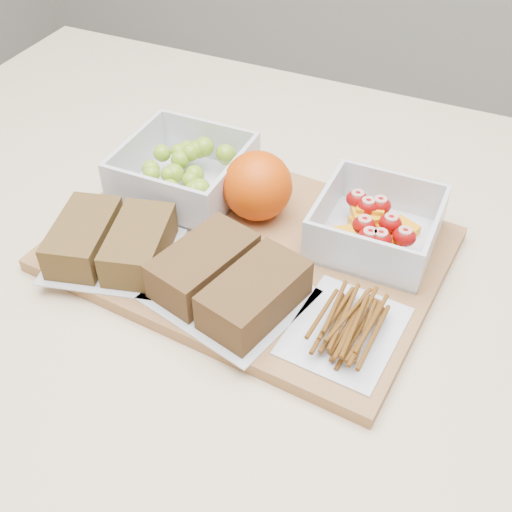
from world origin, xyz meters
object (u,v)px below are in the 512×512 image
(cutting_board, at_px, (249,249))
(orange, at_px, (257,186))
(sandwich_bag_center, at_px, (229,281))
(fruit_container, at_px, (376,227))
(grape_container, at_px, (187,171))
(pretzel_bag, at_px, (346,322))
(sandwich_bag_left, at_px, (112,241))

(cutting_board, distance_m, orange, 0.07)
(cutting_board, distance_m, sandwich_bag_center, 0.09)
(cutting_board, relative_size, fruit_container, 3.21)
(grape_container, bearing_deg, fruit_container, -0.59)
(pretzel_bag, bearing_deg, fruit_container, 95.34)
(orange, bearing_deg, fruit_container, 3.27)
(sandwich_bag_center, bearing_deg, sandwich_bag_left, 178.62)
(fruit_container, xyz_separation_m, orange, (-0.14, -0.01, 0.02))
(grape_container, height_order, sandwich_bag_center, grape_container)
(orange, bearing_deg, sandwich_bag_left, -130.61)
(cutting_board, xyz_separation_m, pretzel_bag, (0.14, -0.08, 0.02))
(cutting_board, relative_size, pretzel_bag, 3.19)
(sandwich_bag_left, bearing_deg, orange, 49.39)
(sandwich_bag_center, bearing_deg, orange, 102.23)
(pretzel_bag, bearing_deg, sandwich_bag_center, -178.58)
(fruit_container, relative_size, sandwich_bag_left, 0.80)
(orange, distance_m, pretzel_bag, 0.21)
(fruit_container, xyz_separation_m, pretzel_bag, (0.01, -0.14, -0.01))
(grape_container, relative_size, sandwich_bag_left, 0.88)
(orange, height_order, sandwich_bag_center, orange)
(orange, bearing_deg, pretzel_bag, -40.90)
(grape_container, relative_size, pretzel_bag, 1.09)
(orange, relative_size, sandwich_bag_center, 0.47)
(cutting_board, height_order, grape_container, grape_container)
(cutting_board, relative_size, sandwich_bag_center, 2.38)
(orange, xyz_separation_m, sandwich_bag_center, (0.03, -0.14, -0.02))
(sandwich_bag_left, distance_m, sandwich_bag_center, 0.15)
(cutting_board, bearing_deg, sandwich_bag_center, -74.34)
(sandwich_bag_center, bearing_deg, fruit_container, 52.43)
(orange, relative_size, pretzel_bag, 0.62)
(sandwich_bag_left, relative_size, sandwich_bag_center, 0.92)
(grape_container, distance_m, sandwich_bag_center, 0.20)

